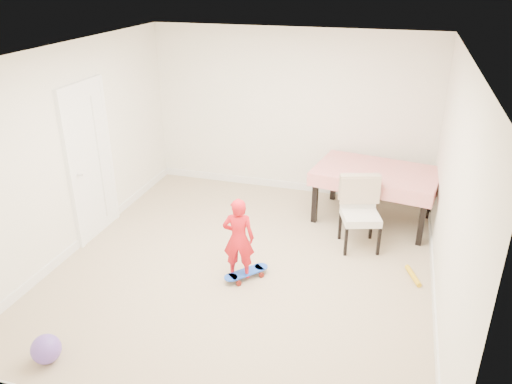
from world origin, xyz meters
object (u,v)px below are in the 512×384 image
(dining_table, at_px, (374,195))
(dining_chair, at_px, (361,215))
(balloon, at_px, (46,349))
(skateboard, at_px, (246,275))
(child, at_px, (239,241))

(dining_table, distance_m, dining_chair, 0.85)
(dining_table, xyz_separation_m, balloon, (-2.72, -3.79, -0.26))
(dining_table, relative_size, skateboard, 2.88)
(dining_table, relative_size, dining_chair, 1.76)
(dining_chair, height_order, child, child)
(dining_chair, bearing_deg, dining_table, 64.25)
(dining_chair, xyz_separation_m, balloon, (-2.60, -2.96, -0.34))
(dining_table, bearing_deg, skateboard, -114.34)
(skateboard, bearing_deg, dining_chair, -6.11)
(skateboard, height_order, child, child)
(balloon, bearing_deg, dining_chair, 48.67)
(skateboard, distance_m, balloon, 2.31)
(dining_table, height_order, balloon, dining_table)
(dining_table, bearing_deg, child, -115.65)
(dining_chair, bearing_deg, skateboard, -154.94)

